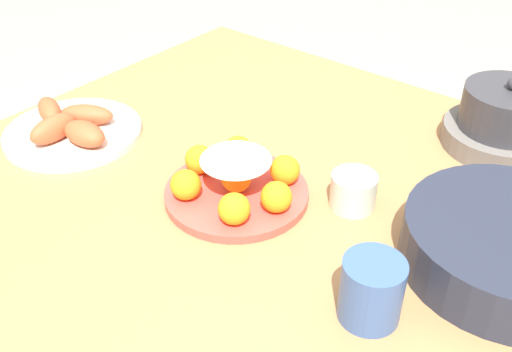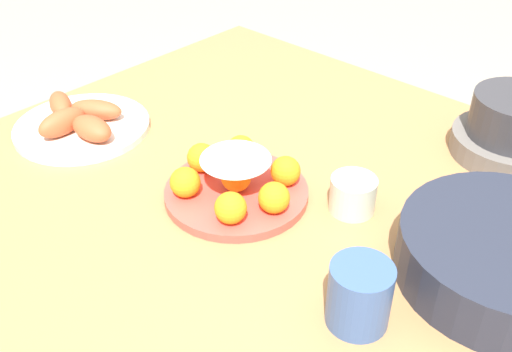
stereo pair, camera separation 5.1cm
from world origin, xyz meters
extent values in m
cylinder|color=#A87547|center=(-0.56, 0.49, 0.34)|extent=(0.06, 0.06, 0.67)
cube|color=#A87547|center=(0.00, 0.00, 0.69)|extent=(1.21, 1.07, 0.03)
cylinder|color=#E04C42|center=(-0.04, -0.05, 0.71)|extent=(0.25, 0.25, 0.02)
sphere|color=orange|center=(0.04, -0.05, 0.74)|extent=(0.05, 0.05, 0.05)
sphere|color=orange|center=(0.01, 0.02, 0.74)|extent=(0.05, 0.05, 0.05)
sphere|color=orange|center=(-0.10, 0.01, 0.74)|extent=(0.05, 0.05, 0.05)
sphere|color=orange|center=(-0.13, -0.05, 0.74)|extent=(0.05, 0.05, 0.05)
sphere|color=orange|center=(-0.09, -0.12, 0.74)|extent=(0.05, 0.05, 0.05)
sphere|color=orange|center=(0.01, -0.12, 0.74)|extent=(0.05, 0.05, 0.05)
ellipsoid|color=white|center=(-0.04, -0.05, 0.78)|extent=(0.12, 0.12, 0.02)
sphere|color=orange|center=(-0.04, -0.05, 0.74)|extent=(0.05, 0.05, 0.05)
cylinder|color=#232838|center=(0.38, 0.07, 0.74)|extent=(0.31, 0.31, 0.08)
cylinder|color=silver|center=(-0.43, -0.10, 0.71)|extent=(0.27, 0.27, 0.01)
ellipsoid|color=#D1512D|center=(-0.37, -0.12, 0.74)|extent=(0.10, 0.06, 0.05)
ellipsoid|color=#D1512D|center=(-0.43, -0.07, 0.74)|extent=(0.12, 0.10, 0.04)
ellipsoid|color=#D1512D|center=(-0.50, -0.11, 0.74)|extent=(0.11, 0.08, 0.04)
ellipsoid|color=#D1512D|center=(-0.43, -0.15, 0.74)|extent=(0.05, 0.11, 0.05)
cylinder|color=#38568E|center=(0.27, -0.14, 0.75)|extent=(0.09, 0.09, 0.09)
cylinder|color=beige|center=(0.12, 0.05, 0.73)|extent=(0.08, 0.08, 0.06)
cylinder|color=#66605B|center=(0.25, 0.40, 0.72)|extent=(0.22, 0.22, 0.04)
cylinder|color=#333338|center=(0.25, 0.40, 0.78)|extent=(0.17, 0.17, 0.08)
camera|label=1|loc=(0.51, -0.68, 1.33)|focal=42.00mm
camera|label=2|loc=(0.55, -0.64, 1.33)|focal=42.00mm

